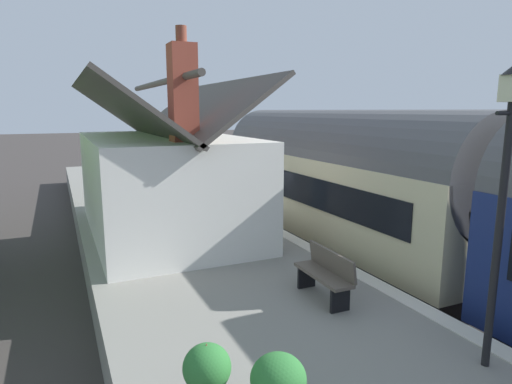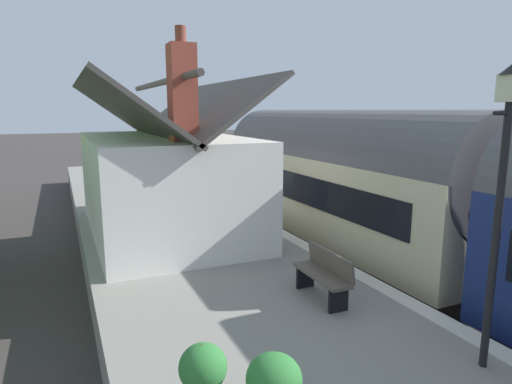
% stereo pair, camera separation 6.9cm
% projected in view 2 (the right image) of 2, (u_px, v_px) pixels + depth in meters
% --- Properties ---
extents(ground_plane, '(160.00, 160.00, 0.00)m').
position_uv_depth(ground_plane, '(286.00, 243.00, 14.42)').
color(ground_plane, '#383330').
extents(platform, '(32.00, 5.24, 0.98)m').
position_uv_depth(platform, '(178.00, 242.00, 12.87)').
color(platform, gray).
rests_on(platform, ground).
extents(platform_edge_coping, '(32.00, 0.36, 0.02)m').
position_uv_depth(platform_edge_coping, '(254.00, 217.00, 13.76)').
color(platform_edge_coping, beige).
rests_on(platform_edge_coping, platform).
extents(rail_near, '(52.00, 0.08, 0.14)m').
position_uv_depth(rail_near, '(328.00, 236.00, 15.05)').
color(rail_near, gray).
rests_on(rail_near, ground).
extents(rail_far, '(52.00, 0.08, 0.14)m').
position_uv_depth(rail_far, '(291.00, 241.00, 14.48)').
color(rail_far, gray).
rests_on(rail_far, ground).
extents(train, '(21.37, 2.73, 4.32)m').
position_uv_depth(train, '(500.00, 223.00, 8.26)').
color(train, black).
rests_on(train, ground).
extents(station_building, '(7.25, 4.11, 5.11)m').
position_uv_depth(station_building, '(164.00, 179.00, 12.05)').
color(station_building, white).
rests_on(station_building, platform).
extents(bench_near_building, '(1.41, 0.46, 0.88)m').
position_uv_depth(bench_near_building, '(324.00, 273.00, 7.78)').
color(bench_near_building, brown).
rests_on(bench_near_building, platform).
extents(bench_platform_end, '(1.41, 0.45, 0.88)m').
position_uv_depth(bench_platform_end, '(148.00, 170.00, 21.07)').
color(bench_platform_end, brown).
rests_on(bench_platform_end, platform).
extents(bench_by_lamp, '(1.41, 0.48, 0.88)m').
position_uv_depth(bench_by_lamp, '(163.00, 178.00, 18.58)').
color(bench_by_lamp, brown).
rests_on(bench_by_lamp, platform).
extents(planter_edge_near, '(0.53, 0.53, 0.85)m').
position_uv_depth(planter_edge_near, '(203.00, 375.00, 4.81)').
color(planter_edge_near, black).
rests_on(planter_edge_near, platform).
extents(planter_bench_left, '(0.93, 0.32, 0.58)m').
position_uv_depth(planter_bench_left, '(205.00, 190.00, 17.09)').
color(planter_bench_left, gray).
rests_on(planter_bench_left, platform).
extents(lamp_post_platform, '(0.32, 0.50, 3.87)m').
position_uv_depth(lamp_post_platform, '(504.00, 164.00, 5.30)').
color(lamp_post_platform, black).
rests_on(lamp_post_platform, platform).
extents(station_sign_board, '(0.96, 0.06, 1.57)m').
position_uv_depth(station_sign_board, '(166.00, 156.00, 20.58)').
color(station_sign_board, black).
rests_on(station_sign_board, platform).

